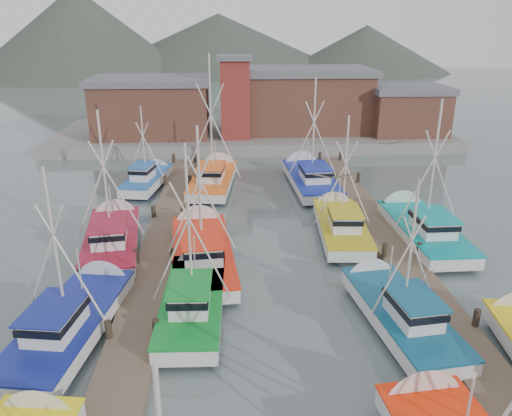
{
  "coord_description": "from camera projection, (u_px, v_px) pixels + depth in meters",
  "views": [
    {
      "loc": [
        -2.75,
        -20.26,
        13.04
      ],
      "look_at": [
        -1.21,
        7.45,
        2.6
      ],
      "focal_mm": 35.0,
      "sensor_mm": 36.0,
      "label": 1
    }
  ],
  "objects": [
    {
      "name": "distant_hills",
      "position": [
        191.0,
        71.0,
        137.57
      ],
      "size": [
        175.0,
        140.0,
        42.0
      ],
      "color": "#3F4A3E",
      "rests_on": "ground"
    },
    {
      "name": "lookout_tower",
      "position": [
        235.0,
        97.0,
        52.45
      ],
      "size": [
        3.6,
        3.6,
        8.5
      ],
      "color": "maroon",
      "rests_on": "quay"
    },
    {
      "name": "boat_14",
      "position": [
        149.0,
        179.0,
        41.62
      ],
      "size": [
        3.62,
        8.13,
        7.39
      ],
      "rotation": [
        0.0,
        0.0,
        -0.17
      ],
      "color": "#0F1932",
      "rests_on": "ground"
    },
    {
      "name": "ground",
      "position": [
        290.0,
        314.0,
        23.67
      ],
      "size": [
        260.0,
        260.0,
        0.0
      ],
      "primitive_type": "plane",
      "color": "#4D5D5B",
      "rests_on": "ground"
    },
    {
      "name": "shed_right",
      "position": [
        407.0,
        110.0,
        54.98
      ],
      "size": [
        8.48,
        6.36,
        5.2
      ],
      "color": "brown",
      "rests_on": "quay"
    },
    {
      "name": "gull_near",
      "position": [
        333.0,
        177.0,
        18.39
      ],
      "size": [
        1.55,
        0.63,
        0.24
      ],
      "rotation": [
        0.0,
        0.0,
        -0.12
      ],
      "color": "gray",
      "rests_on": "ground"
    },
    {
      "name": "quay",
      "position": [
        252.0,
        135.0,
        58.04
      ],
      "size": [
        44.0,
        16.0,
        1.2
      ],
      "primitive_type": "cube",
      "color": "gray",
      "rests_on": "ground"
    },
    {
      "name": "shed_left",
      "position": [
        152.0,
        106.0,
        54.28
      ],
      "size": [
        12.72,
        8.48,
        6.2
      ],
      "color": "brown",
      "rests_on": "quay"
    },
    {
      "name": "boat_12",
      "position": [
        214.0,
        178.0,
        41.79
      ],
      "size": [
        4.6,
        10.2,
        11.66
      ],
      "rotation": [
        0.0,
        0.0,
        -0.11
      ],
      "color": "#0F1932",
      "rests_on": "ground"
    },
    {
      "name": "boat_9",
      "position": [
        340.0,
        224.0,
        32.31
      ],
      "size": [
        3.49,
        9.16,
        8.61
      ],
      "rotation": [
        0.0,
        0.0,
        -0.07
      ],
      "color": "#0F1932",
      "rests_on": "ground"
    },
    {
      "name": "boat_11",
      "position": [
        420.0,
        227.0,
        31.79
      ],
      "size": [
        4.04,
        9.95,
        9.82
      ],
      "rotation": [
        0.0,
        0.0,
        0.02
      ],
      "color": "#0F1932",
      "rests_on": "ground"
    },
    {
      "name": "boat_13",
      "position": [
        310.0,
        178.0,
        41.82
      ],
      "size": [
        4.09,
        10.62,
        9.99
      ],
      "rotation": [
        0.0,
        0.0,
        0.05
      ],
      "color": "#0F1932",
      "rests_on": "ground"
    },
    {
      "name": "dock_left",
      "position": [
        153.0,
        273.0,
        27.01
      ],
      "size": [
        2.3,
        46.0,
        1.5
      ],
      "color": "brown",
      "rests_on": "ground"
    },
    {
      "name": "boat_4",
      "position": [
        194.0,
        298.0,
        23.75
      ],
      "size": [
        3.63,
        8.85,
        9.06
      ],
      "rotation": [
        0.0,
        0.0,
        -0.03
      ],
      "color": "#0F1932",
      "rests_on": "ground"
    },
    {
      "name": "boat_6",
      "position": [
        75.0,
        319.0,
        22.07
      ],
      "size": [
        4.2,
        9.63,
        8.65
      ],
      "rotation": [
        0.0,
        0.0,
        -0.15
      ],
      "color": "#0F1932",
      "rests_on": "ground"
    },
    {
      "name": "boat_10",
      "position": [
        113.0,
        237.0,
        30.4
      ],
      "size": [
        4.32,
        9.98,
        9.39
      ],
      "rotation": [
        0.0,
        0.0,
        0.14
      ],
      "color": "#0F1932",
      "rests_on": "ground"
    },
    {
      "name": "dock_right",
      "position": [
        406.0,
        267.0,
        27.74
      ],
      "size": [
        2.3,
        46.0,
        1.5
      ],
      "color": "brown",
      "rests_on": "ground"
    },
    {
      "name": "boat_5",
      "position": [
        396.0,
        310.0,
        22.75
      ],
      "size": [
        3.76,
        8.97,
        7.56
      ],
      "rotation": [
        0.0,
        0.0,
        0.13
      ],
      "color": "#0F1932",
      "rests_on": "ground"
    },
    {
      "name": "shed_center",
      "position": [
        305.0,
        99.0,
        56.91
      ],
      "size": [
        14.84,
        9.54,
        6.9
      ],
      "color": "brown",
      "rests_on": "quay"
    },
    {
      "name": "boat_8",
      "position": [
        202.0,
        250.0,
        28.7
      ],
      "size": [
        4.19,
        10.61,
        9.02
      ],
      "rotation": [
        0.0,
        0.0,
        0.09
      ],
      "color": "#0F1932",
      "rests_on": "ground"
    },
    {
      "name": "gull_far",
      "position": [
        388.0,
        143.0,
        22.95
      ],
      "size": [
        1.55,
        0.63,
        0.24
      ],
      "rotation": [
        0.0,
        0.0,
        -0.11
      ],
      "color": "gray",
      "rests_on": "ground"
    }
  ]
}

